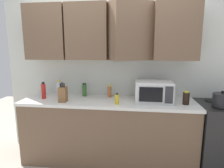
{
  "coord_description": "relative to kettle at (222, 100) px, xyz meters",
  "views": [
    {
      "loc": [
        0.38,
        -2.81,
        1.6
      ],
      "look_at": [
        0.05,
        -0.25,
        1.12
      ],
      "focal_mm": 30.34,
      "sensor_mm": 36.0,
      "label": 1
    }
  ],
  "objects": [
    {
      "name": "knife_block",
      "position": [
        -1.99,
        0.01,
        0.01
      ],
      "size": [
        0.11,
        0.13,
        0.26
      ],
      "color": "brown",
      "rests_on": "counter_run"
    },
    {
      "name": "counter_run",
      "position": [
        -1.41,
        0.16,
        -0.54
      ],
      "size": [
        2.39,
        0.63,
        0.9
      ],
      "color": "brown",
      "rests_on": "ground_plane"
    },
    {
      "name": "bottle_yellow_mustard",
      "position": [
        -1.26,
        -0.02,
        -0.03
      ],
      "size": [
        0.05,
        0.05,
        0.15
      ],
      "color": "gold",
      "rests_on": "counter_run"
    },
    {
      "name": "wall_back_with_cabinets",
      "position": [
        -1.41,
        0.39,
        0.58
      ],
      "size": [
        3.26,
        0.57,
        2.6
      ],
      "color": "silver",
      "rests_on": "ground_plane"
    },
    {
      "name": "bottle_clear_tall",
      "position": [
        -2.17,
        0.3,
        0.02
      ],
      "size": [
        0.07,
        0.07,
        0.24
      ],
      "color": "silver",
      "rests_on": "counter_run"
    },
    {
      "name": "bottle_spice_jar",
      "position": [
        -1.42,
        0.34,
        -0.01
      ],
      "size": [
        0.06,
        0.06,
        0.18
      ],
      "color": "#BC6638",
      "rests_on": "counter_run"
    },
    {
      "name": "bottle_red_sauce",
      "position": [
        -2.33,
        0.14,
        0.02
      ],
      "size": [
        0.06,
        0.06,
        0.24
      ],
      "color": "red",
      "rests_on": "counter_run"
    },
    {
      "name": "microwave",
      "position": [
        -0.79,
        0.17,
        0.05
      ],
      "size": [
        0.48,
        0.37,
        0.28
      ],
      "color": "silver",
      "rests_on": "counter_run"
    },
    {
      "name": "kettle",
      "position": [
        0.0,
        0.0,
        0.0
      ],
      "size": [
        0.21,
        0.21,
        0.2
      ],
      "color": "black",
      "rests_on": "stove_range"
    },
    {
      "name": "bottle_soy_dark",
      "position": [
        -0.39,
        0.09,
        -0.01
      ],
      "size": [
        0.08,
        0.08,
        0.17
      ],
      "color": "black",
      "rests_on": "counter_run"
    },
    {
      "name": "bottle_green_oil",
      "position": [
        -1.79,
        0.36,
        0.0
      ],
      "size": [
        0.06,
        0.06,
        0.19
      ],
      "color": "#386B2D",
      "rests_on": "counter_run"
    }
  ]
}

